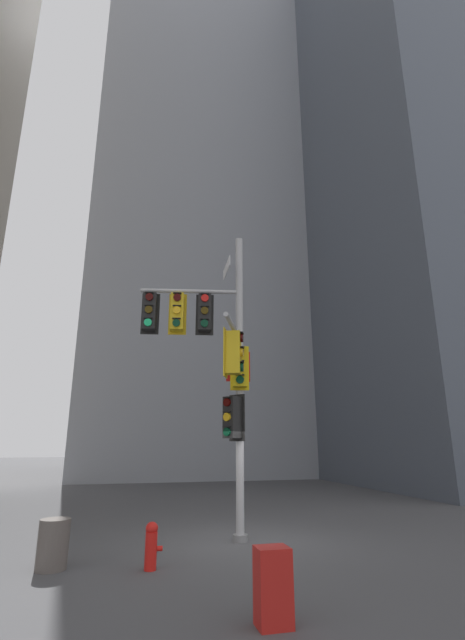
{
  "coord_description": "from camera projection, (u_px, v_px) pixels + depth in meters",
  "views": [
    {
      "loc": [
        -2.88,
        -10.74,
        2.27
      ],
      "look_at": [
        -0.18,
        0.03,
        5.4
      ],
      "focal_mm": 24.21,
      "sensor_mm": 36.0,
      "label": 1
    }
  ],
  "objects": [
    {
      "name": "newspaper_box",
      "position": [
        273.0,
        586.0,
        5.58
      ],
      "size": [
        0.45,
        0.36,
        0.93
      ],
      "color": "red",
      "rests_on": "ground"
    },
    {
      "name": "trash_bin",
      "position": [
        53.0,
        544.0,
        8.0
      ],
      "size": [
        0.56,
        0.56,
        0.86
      ],
      "primitive_type": "cylinder",
      "color": "#59514C",
      "rests_on": "ground"
    },
    {
      "name": "ground",
      "position": [
        240.0,
        542.0,
        10.09
      ],
      "size": [
        120.0,
        120.0,
        0.0
      ],
      "primitive_type": "plane",
      "color": "#474749"
    },
    {
      "name": "building_mid_block",
      "position": [
        203.0,
        192.0,
        40.29
      ],
      "size": [
        17.81,
        17.81,
        49.52
      ],
      "primitive_type": "cube",
      "color": "#9399A3",
      "rests_on": "ground"
    },
    {
      "name": "signal_pole_assembly",
      "position": [
        215.0,
        353.0,
        11.06
      ],
      "size": [
        2.97,
        2.91,
        7.78
      ],
      "color": "#B2B2B5",
      "rests_on": "ground"
    },
    {
      "name": "building_tower_right",
      "position": [
        429.0,
        165.0,
        29.97
      ],
      "size": [
        14.91,
        14.91,
        41.57
      ],
      "primitive_type": "cube",
      "color": "#4C5460",
      "rests_on": "ground"
    },
    {
      "name": "fire_hydrant",
      "position": [
        151.0,
        544.0,
        7.98
      ],
      "size": [
        0.33,
        0.23,
        0.82
      ],
      "color": "red",
      "rests_on": "ground"
    }
  ]
}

